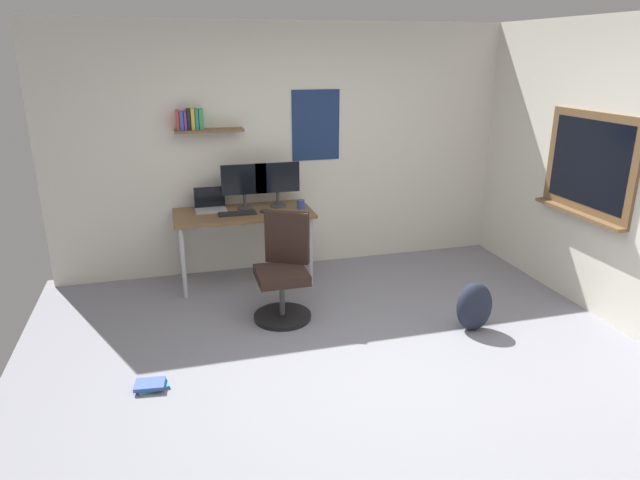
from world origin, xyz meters
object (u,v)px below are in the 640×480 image
Objects in this scene: monitor_primary at (244,183)px; backpack at (474,307)px; desk at (244,219)px; keyboard at (237,214)px; coffee_mug at (301,204)px; monitor_secondary at (278,181)px; computer_mouse at (265,211)px; book_stack_on_floor at (151,385)px; office_chair at (284,274)px; laptop at (210,205)px.

monitor_primary reaches higher than backpack.
desk is 0.14m from keyboard.
monitor_primary reaches higher than coffee_mug.
backpack is (1.15, -1.57, -0.58)m from coffee_mug.
monitor_secondary is at bearing 22.94° from keyboard.
monitor_primary is 0.62m from coffee_mug.
monitor_primary is at bearing 72.16° from desk.
monitor_primary reaches higher than computer_mouse.
coffee_mug reaches higher than book_stack_on_floor.
book_stack_on_floor is at bearing -117.32° from monitor_primary.
desk is 15.08× the size of coffee_mug.
book_stack_on_floor is (-0.94, -1.79, -0.65)m from desk.
coffee_mug is (0.37, 0.87, 0.39)m from office_chair.
desk is 2.99× the size of monitor_primary.
computer_mouse is at bearing -21.54° from desk.
monitor_primary is 2.35m from book_stack_on_floor.
laptop is at bearing 153.45° from desk.
keyboard is at bearing 140.04° from backpack.
book_stack_on_floor is at bearing -117.85° from desk.
book_stack_on_floor is (-1.15, -1.70, -0.75)m from computer_mouse.
monitor_secondary reaches higher than backpack.
computer_mouse reaches higher than desk.
laptop reaches higher than coffee_mug.
desk is 1.46× the size of office_chair.
keyboard is at bearing 109.52° from office_chair.
coffee_mug is at bearing 7.44° from computer_mouse.
office_chair is at bearing -79.56° from monitor_primary.
laptop is (-0.31, 0.16, 0.13)m from desk.
office_chair is at bearing 37.24° from book_stack_on_floor.
coffee_mug is 0.21× the size of backpack.
monitor_secondary is (0.38, 0.11, 0.35)m from desk.
keyboard is 0.67m from coffee_mug.
office_chair reaches higher than computer_mouse.
computer_mouse is at bearing -131.84° from monitor_secondary.
laptop is 0.67× the size of monitor_secondary.
coffee_mug is (0.91, -0.19, -0.01)m from laptop.
office_chair is at bearing -113.28° from coffee_mug.
office_chair is 2.05× the size of monitor_primary.
monitor_secondary reaches higher than coffee_mug.
desk is at bearing 137.41° from backpack.
monitor_primary reaches higher than keyboard.
coffee_mug is (0.66, 0.05, 0.04)m from keyboard.
monitor_secondary reaches higher than office_chair.
desk is at bearing -26.55° from laptop.
monitor_primary is 5.04× the size of coffee_mug.
monitor_primary is (0.03, 0.11, 0.35)m from desk.
office_chair is 2.05× the size of monitor_secondary.
office_chair is at bearing -63.25° from laptop.
laptop reaches higher than desk.
laptop is 0.34m from keyboard.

